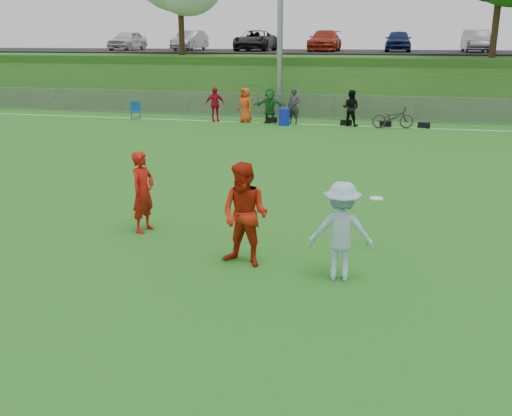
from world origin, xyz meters
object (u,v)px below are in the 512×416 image
(recycling_bin, at_px, (284,117))
(bicycle, at_px, (393,117))
(player_blue, at_px, (341,231))
(player_red_center, at_px, (245,215))
(frisbee, at_px, (376,198))
(player_red_left, at_px, (143,192))

(recycling_bin, distance_m, bicycle, 5.10)
(player_blue, relative_size, bicycle, 0.92)
(player_red_center, height_order, frisbee, player_red_center)
(player_blue, xyz_separation_m, recycling_bin, (-4.35, 17.63, -0.48))
(player_red_left, distance_m, frisbee, 4.94)
(player_blue, height_order, bicycle, player_blue)
(player_red_center, distance_m, recycling_bin, 17.59)
(player_red_left, distance_m, player_blue, 4.69)
(recycling_bin, bearing_deg, player_blue, -76.15)
(player_blue, bearing_deg, player_red_left, -24.88)
(player_red_center, distance_m, bicycle, 17.83)
(player_red_center, xyz_separation_m, bicycle, (2.52, 17.64, -0.47))
(player_blue, bearing_deg, player_red_center, -12.81)
(frisbee, bearing_deg, player_red_center, -148.12)
(player_blue, bearing_deg, frisbee, -112.44)
(player_blue, bearing_deg, bicycle, -97.36)
(frisbee, bearing_deg, player_blue, -107.47)
(player_red_center, height_order, player_blue, player_red_center)
(player_red_center, relative_size, player_blue, 1.11)
(player_red_left, relative_size, player_red_center, 0.91)
(player_red_left, relative_size, recycling_bin, 2.20)
(recycling_bin, relative_size, bicycle, 0.42)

